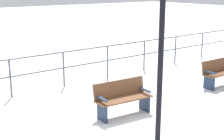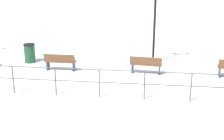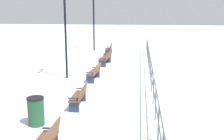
{
  "view_description": "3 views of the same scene",
  "coord_description": "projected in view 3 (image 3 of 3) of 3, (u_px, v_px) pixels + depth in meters",
  "views": [
    {
      "loc": [
        5.87,
        -4.79,
        3.11
      ],
      "look_at": [
        -1.32,
        0.69,
        0.75
      ],
      "focal_mm": 52.79,
      "sensor_mm": 36.0,
      "label": 1
    },
    {
      "loc": [
        -14.17,
        -0.15,
        5.02
      ],
      "look_at": [
        -1.37,
        1.4,
        0.58
      ],
      "focal_mm": 52.27,
      "sensor_mm": 36.0,
      "label": 2
    },
    {
      "loc": [
        -2.31,
        14.75,
        3.95
      ],
      "look_at": [
        -0.85,
        -0.61,
        0.44
      ],
      "focal_mm": 47.38,
      "sensor_mm": 36.0,
      "label": 3
    }
  ],
  "objects": [
    {
      "name": "bench_fourth",
      "position": [
        79.0,
        96.0,
        11.42
      ],
      "size": [
        0.5,
        1.47,
        0.83
      ],
      "rotation": [
        0.0,
        0.0,
        -0.01
      ],
      "color": "brown",
      "rests_on": "ground"
    },
    {
      "name": "lamppost_middle",
      "position": [
        65.0,
        17.0,
        15.14
      ],
      "size": [
        0.28,
        0.97,
        4.49
      ],
      "color": "black",
      "rests_on": "ground"
    },
    {
      "name": "bench_second",
      "position": [
        106.0,
        58.0,
        19.16
      ],
      "size": [
        0.77,
        1.73,
        0.88
      ],
      "rotation": [
        0.0,
        0.0,
        -0.12
      ],
      "color": "brown",
      "rests_on": "ground"
    },
    {
      "name": "trash_bin",
      "position": [
        36.0,
        111.0,
        9.68
      ],
      "size": [
        0.56,
        0.56,
        0.95
      ],
      "color": "#1E4C2D",
      "rests_on": "ground"
    },
    {
      "name": "ground_plane",
      "position": [
        95.0,
        80.0,
        15.4
      ],
      "size": [
        80.0,
        80.0,
        0.0
      ],
      "primitive_type": "plane",
      "color": "white",
      "rests_on": "ground"
    },
    {
      "name": "bench_third",
      "position": [
        94.0,
        72.0,
        15.3
      ],
      "size": [
        0.63,
        1.48,
        0.84
      ],
      "rotation": [
        0.0,
        0.0,
        -0.09
      ],
      "color": "brown",
      "rests_on": "ground"
    },
    {
      "name": "waterfront_railing",
      "position": [
        151.0,
        68.0,
        14.97
      ],
      "size": [
        0.05,
        20.36,
        1.12
      ],
      "color": "#4C5156",
      "rests_on": "ground"
    },
    {
      "name": "lamppost_near",
      "position": [
        94.0,
        15.0,
        24.42
      ],
      "size": [
        0.23,
        1.07,
        4.64
      ],
      "color": "black",
      "rests_on": "ground"
    },
    {
      "name": "bench_nearest",
      "position": [
        109.0,
        48.0,
        23.07
      ],
      "size": [
        0.49,
        1.42,
        0.91
      ],
      "rotation": [
        0.0,
        0.0,
        -0.0
      ],
      "color": "brown",
      "rests_on": "ground"
    }
  ]
}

